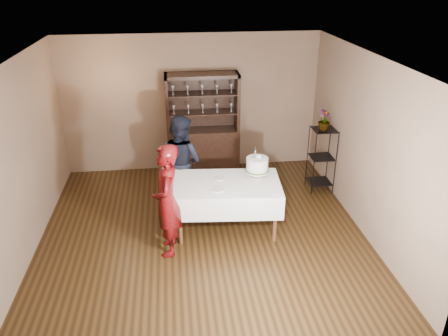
{
  "coord_description": "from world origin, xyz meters",
  "views": [
    {
      "loc": [
        -0.38,
        -5.81,
        3.85
      ],
      "look_at": [
        0.35,
        0.1,
        1.05
      ],
      "focal_mm": 35.0,
      "sensor_mm": 36.0,
      "label": 1
    }
  ],
  "objects_px": {
    "woman": "(167,201)",
    "man": "(181,162)",
    "cake_table": "(227,194)",
    "china_hutch": "(203,140)",
    "cake": "(257,165)",
    "plant_etagere": "(321,157)",
    "potted_plant": "(324,120)"
  },
  "relations": [
    {
      "from": "china_hutch",
      "to": "plant_etagere",
      "type": "relative_size",
      "value": 1.67
    },
    {
      "from": "woman",
      "to": "china_hutch",
      "type": "bearing_deg",
      "value": 166.22
    },
    {
      "from": "potted_plant",
      "to": "woman",
      "type": "bearing_deg",
      "value": -150.28
    },
    {
      "from": "plant_etagere",
      "to": "cake",
      "type": "bearing_deg",
      "value": -144.18
    },
    {
      "from": "china_hutch",
      "to": "cake",
      "type": "xyz_separation_m",
      "value": [
        0.68,
        -2.06,
        0.36
      ]
    },
    {
      "from": "plant_etagere",
      "to": "cake",
      "type": "relative_size",
      "value": 2.3
    },
    {
      "from": "cake_table",
      "to": "potted_plant",
      "type": "distance_m",
      "value": 2.28
    },
    {
      "from": "china_hutch",
      "to": "cake",
      "type": "distance_m",
      "value": 2.2
    },
    {
      "from": "plant_etagere",
      "to": "woman",
      "type": "xyz_separation_m",
      "value": [
        -2.8,
        -1.62,
        0.19
      ]
    },
    {
      "from": "woman",
      "to": "man",
      "type": "relative_size",
      "value": 1.02
    },
    {
      "from": "plant_etagere",
      "to": "cake_table",
      "type": "distance_m",
      "value": 2.21
    },
    {
      "from": "china_hutch",
      "to": "plant_etagere",
      "type": "xyz_separation_m",
      "value": [
        2.08,
        -1.05,
        -0.01
      ]
    },
    {
      "from": "woman",
      "to": "potted_plant",
      "type": "bearing_deg",
      "value": 121.02
    },
    {
      "from": "cake",
      "to": "plant_etagere",
      "type": "bearing_deg",
      "value": 35.82
    },
    {
      "from": "plant_etagere",
      "to": "cake",
      "type": "distance_m",
      "value": 1.77
    },
    {
      "from": "plant_etagere",
      "to": "man",
      "type": "xyz_separation_m",
      "value": [
        -2.57,
        -0.28,
        0.17
      ]
    },
    {
      "from": "cake_table",
      "to": "woman",
      "type": "xyz_separation_m",
      "value": [
        -0.91,
        -0.49,
        0.21
      ]
    },
    {
      "from": "woman",
      "to": "cake",
      "type": "bearing_deg",
      "value": 114.89
    },
    {
      "from": "cake_table",
      "to": "woman",
      "type": "bearing_deg",
      "value": -151.87
    },
    {
      "from": "man",
      "to": "cake",
      "type": "relative_size",
      "value": 3.15
    },
    {
      "from": "china_hutch",
      "to": "woman",
      "type": "xyz_separation_m",
      "value": [
        -0.72,
        -2.68,
        0.17
      ]
    },
    {
      "from": "cake_table",
      "to": "plant_etagere",
      "type": "bearing_deg",
      "value": 31.01
    },
    {
      "from": "china_hutch",
      "to": "man",
      "type": "xyz_separation_m",
      "value": [
        -0.49,
        -1.33,
        0.16
      ]
    },
    {
      "from": "cake",
      "to": "man",
      "type": "bearing_deg",
      "value": 147.81
    },
    {
      "from": "cake_table",
      "to": "cake",
      "type": "distance_m",
      "value": 0.64
    },
    {
      "from": "plant_etagere",
      "to": "woman",
      "type": "bearing_deg",
      "value": -149.91
    },
    {
      "from": "china_hutch",
      "to": "potted_plant",
      "type": "height_order",
      "value": "china_hutch"
    },
    {
      "from": "cake",
      "to": "potted_plant",
      "type": "distance_m",
      "value": 1.71
    },
    {
      "from": "cake",
      "to": "potted_plant",
      "type": "height_order",
      "value": "potted_plant"
    },
    {
      "from": "china_hutch",
      "to": "plant_etagere",
      "type": "height_order",
      "value": "china_hutch"
    },
    {
      "from": "plant_etagere",
      "to": "woman",
      "type": "height_order",
      "value": "woman"
    },
    {
      "from": "cake_table",
      "to": "woman",
      "type": "distance_m",
      "value": 1.05
    }
  ]
}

